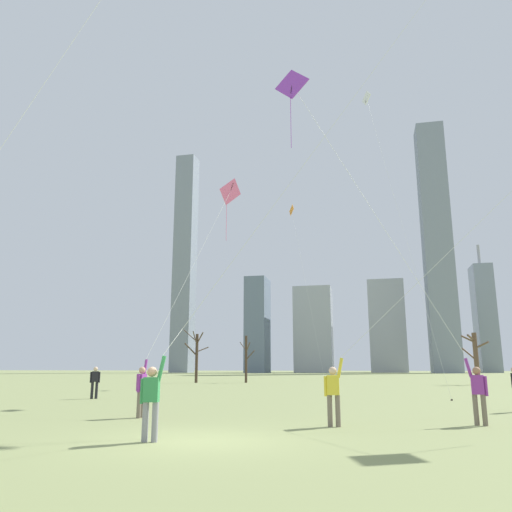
% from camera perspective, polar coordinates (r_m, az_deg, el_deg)
% --- Properties ---
extents(ground_plane, '(400.00, 400.00, 0.00)m').
position_cam_1_polar(ground_plane, '(12.12, -6.66, -20.04)').
color(ground_plane, '#848E56').
extents(kite_flyer_foreground_left_purple, '(6.26, 1.21, 12.53)m').
position_cam_1_polar(kite_flyer_foreground_left_purple, '(16.23, 18.56, -5.09)').
color(kite_flyer_foreground_left_purple, '#726656').
rests_on(kite_flyer_foreground_left_purple, ground).
extents(kite_flyer_midfield_center_pink, '(1.85, 6.40, 10.22)m').
position_cam_1_polar(kite_flyer_midfield_center_pink, '(18.40, -10.30, -8.98)').
color(kite_flyer_midfield_center_pink, '#726656').
rests_on(kite_flyer_midfield_center_pink, ground).
extents(kite_flyer_far_back_green, '(9.81, 5.46, 16.87)m').
position_cam_1_polar(kite_flyer_far_back_green, '(12.19, -4.91, -6.06)').
color(kite_flyer_far_back_green, gray).
rests_on(kite_flyer_far_back_green, ground).
extents(kite_flyer_foreground_right_yellow, '(9.24, 2.36, 10.16)m').
position_cam_1_polar(kite_flyer_foreground_right_yellow, '(15.21, 15.92, -7.08)').
color(kite_flyer_foreground_right_yellow, '#726656').
rests_on(kite_flyer_foreground_right_yellow, ground).
extents(bystander_strolling_midfield, '(0.46, 0.34, 1.62)m').
position_cam_1_polar(bystander_strolling_midfield, '(28.24, -17.79, -13.31)').
color(bystander_strolling_midfield, black).
rests_on(bystander_strolling_midfield, ground).
extents(distant_kite_drifting_left_white, '(3.60, 4.33, 19.37)m').
position_cam_1_polar(distant_kite_drifting_left_white, '(34.27, 12.91, 15.30)').
color(distant_kite_drifting_left_white, white).
rests_on(distant_kite_drifting_left_white, ground).
extents(distant_kite_drifting_right_orange, '(3.29, 3.75, 16.22)m').
position_cam_1_polar(distant_kite_drifting_right_orange, '(45.77, 4.29, 3.99)').
color(distant_kite_drifting_right_orange, orange).
rests_on(distant_kite_drifting_right_orange, ground).
extents(bare_tree_far_right_edge, '(2.14, 2.66, 4.73)m').
position_cam_1_polar(bare_tree_far_right_edge, '(51.63, 23.60, -10.32)').
color(bare_tree_far_right_edge, brown).
rests_on(bare_tree_far_right_edge, ground).
extents(bare_tree_right_of_center, '(2.00, 2.50, 4.81)m').
position_cam_1_polar(bare_tree_right_of_center, '(53.58, -1.11, -11.46)').
color(bare_tree_right_of_center, '#423326').
rests_on(bare_tree_right_of_center, ground).
extents(bare_tree_leftmost, '(2.38, 2.72, 5.46)m').
position_cam_1_polar(bare_tree_leftmost, '(53.76, -6.77, -11.07)').
color(bare_tree_leftmost, '#423326').
rests_on(bare_tree_leftmost, ground).
extents(skyline_mid_tower_right, '(5.78, 9.36, 26.29)m').
position_cam_1_polar(skyline_mid_tower_right, '(142.46, 0.18, -7.79)').
color(skyline_mid_tower_right, slate).
rests_on(skyline_mid_tower_right, ground).
extents(skyline_wide_slab, '(7.36, 8.08, 69.08)m').
position_cam_1_polar(skyline_wide_slab, '(146.88, 19.82, 1.27)').
color(skyline_wide_slab, gray).
rests_on(skyline_wide_slab, ground).
extents(skyline_tall_tower, '(10.63, 8.81, 24.05)m').
position_cam_1_polar(skyline_tall_tower, '(146.09, 6.55, -8.27)').
color(skyline_tall_tower, '#9EA3AD').
rests_on(skyline_tall_tower, ground).
extents(skyline_slender_spire, '(5.24, 8.41, 36.42)m').
position_cam_1_polar(skyline_slender_spire, '(157.48, 24.50, -6.39)').
color(skyline_slender_spire, gray).
rests_on(skyline_slender_spire, ground).
extents(skyline_squat_block, '(10.25, 8.72, 26.52)m').
position_cam_1_polar(skyline_squat_block, '(153.00, 14.61, -7.67)').
color(skyline_squat_block, '#9EA3AD').
rests_on(skyline_squat_block, ground).
extents(skyline_mid_tower_left, '(5.60, 5.59, 64.82)m').
position_cam_1_polar(skyline_mid_tower_left, '(150.64, -8.06, -0.51)').
color(skyline_mid_tower_left, gray).
rests_on(skyline_mid_tower_left, ground).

